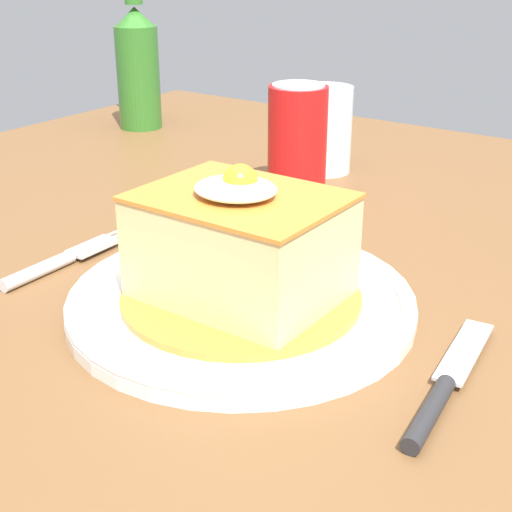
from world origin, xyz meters
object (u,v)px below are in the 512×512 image
fork (57,262)px  knife (440,393)px  main_plate (241,301)px  drinking_glass (324,135)px  soda_can (297,141)px  beer_bottle_green (137,61)px

fork → knife: (0.36, 0.00, 0.00)m
main_plate → drinking_glass: 0.39m
fork → soda_can: (0.06, 0.30, 0.06)m
knife → drinking_glass: 0.50m
main_plate → drinking_glass: drinking_glass is taller
soda_can → beer_bottle_green: 0.39m
fork → soda_can: soda_can is taller
fork → beer_bottle_green: beer_bottle_green is taller
fork → beer_bottle_green: bearing=125.5°
beer_bottle_green → drinking_glass: size_ratio=2.53×
fork → soda_can: 0.31m
knife → soda_can: 0.42m
knife → beer_bottle_green: size_ratio=0.62×
main_plate → drinking_glass: (-0.14, 0.36, 0.04)m
fork → beer_bottle_green: (-0.30, 0.43, 0.09)m
knife → drinking_glass: size_ratio=1.58×
main_plate → knife: 0.18m
soda_can → beer_bottle_green: beer_bottle_green is taller
knife → beer_bottle_green: bearing=147.4°
drinking_glass → fork: bearing=-95.9°
fork → knife: 0.36m
main_plate → drinking_glass: size_ratio=2.59×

